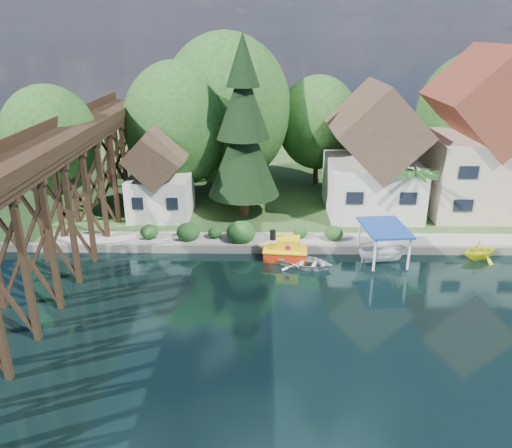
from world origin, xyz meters
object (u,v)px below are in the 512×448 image
(trestle_bridge, at_px, (54,195))
(boat_canopy, at_px, (383,247))
(tugboat, at_px, (286,251))
(house_left, at_px, (373,159))
(boat_white_a, at_px, (306,261))
(house_center, at_px, (480,143))
(shed, at_px, (160,178))
(boat_yellow, at_px, (480,249))
(conifer, at_px, (243,132))
(palm_tree, at_px, (416,175))

(trestle_bridge, height_order, boat_canopy, trestle_bridge)
(trestle_bridge, xyz_separation_m, tugboat, (15.30, 1.72, -4.68))
(house_left, height_order, boat_white_a, house_left)
(house_center, xyz_separation_m, shed, (-27.00, -2.00, -2.59))
(trestle_bridge, bearing_deg, boat_yellow, 4.06)
(trestle_bridge, relative_size, boat_white_a, 11.57)
(conifer, height_order, tugboat, conifer)
(shed, distance_m, boat_canopy, 19.02)
(shed, xyz_separation_m, boat_canopy, (17.09, -7.91, -2.67))
(palm_tree, distance_m, boat_yellow, 7.41)
(house_left, xyz_separation_m, tugboat, (-7.70, -9.11, -4.47))
(house_center, bearing_deg, boat_yellow, -106.60)
(palm_tree, bearing_deg, trestle_bridge, -164.54)
(shed, bearing_deg, conifer, 3.24)
(trestle_bridge, height_order, boat_yellow, trestle_bridge)
(house_center, xyz_separation_m, palm_tree, (-6.44, -4.26, -1.63))
(tugboat, bearing_deg, shed, 143.54)
(house_left, bearing_deg, palm_tree, -55.77)
(house_center, xyz_separation_m, conifer, (-19.99, -1.60, 1.20))
(house_center, distance_m, shed, 27.20)
(house_left, relative_size, palm_tree, 2.24)
(house_center, relative_size, tugboat, 4.27)
(palm_tree, distance_m, tugboat, 12.28)
(house_left, height_order, palm_tree, house_left)
(boat_white_a, bearing_deg, trestle_bridge, 112.09)
(shed, bearing_deg, boat_canopy, -24.84)
(shed, xyz_separation_m, boat_yellow, (24.24, -7.25, -3.10))
(boat_white_a, bearing_deg, house_center, -35.34)
(house_center, height_order, conifer, conifer)
(boat_canopy, relative_size, boat_yellow, 1.61)
(house_left, relative_size, conifer, 0.75)
(house_center, bearing_deg, palm_tree, -146.51)
(house_center, xyz_separation_m, boat_white_a, (-15.37, -10.68, -6.02))
(house_center, relative_size, palm_tree, 2.83)
(shed, distance_m, tugboat, 13.18)
(tugboat, distance_m, boat_canopy, 6.81)
(conifer, bearing_deg, tugboat, -67.68)
(house_left, relative_size, boat_canopy, 2.47)
(shed, distance_m, boat_yellow, 25.49)
(house_left, relative_size, shed, 1.40)
(conifer, distance_m, boat_yellow, 20.07)
(tugboat, bearing_deg, palm_tree, 27.51)
(house_left, bearing_deg, boat_yellow, -54.51)
(palm_tree, relative_size, boat_yellow, 1.77)
(house_left, xyz_separation_m, house_center, (9.00, 0.50, 1.28))
(boat_canopy, bearing_deg, boat_white_a, -171.94)
(conifer, xyz_separation_m, boat_canopy, (10.08, -8.31, -6.45))
(conifer, distance_m, boat_canopy, 14.57)
(house_left, bearing_deg, tugboat, -130.23)
(shed, distance_m, conifer, 7.98)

